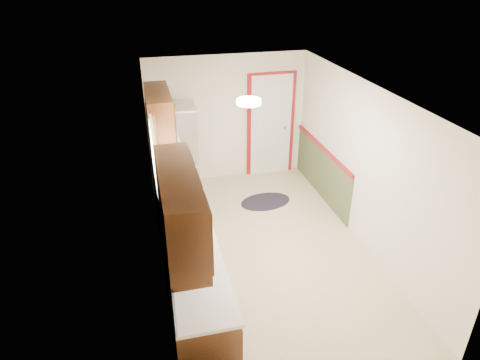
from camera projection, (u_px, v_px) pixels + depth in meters
room_shell at (265, 177)px, 5.92m from camera, size 3.20×5.20×2.52m
kitchen_run at (180, 224)px, 5.59m from camera, size 0.63×4.00×2.20m
back_wall_trim at (281, 135)px, 8.18m from camera, size 1.12×2.30×2.08m
ceiling_fixture at (249, 102)px, 5.15m from camera, size 0.30×0.30×0.06m
microwave at (190, 238)px, 4.76m from camera, size 0.45×0.62×0.38m
refrigerator at (177, 150)px, 7.64m from camera, size 0.72×0.72×1.68m
rug at (265, 201)px, 7.69m from camera, size 1.00×0.73×0.01m
cooktop at (174, 175)px, 6.53m from camera, size 0.53×0.64×0.02m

